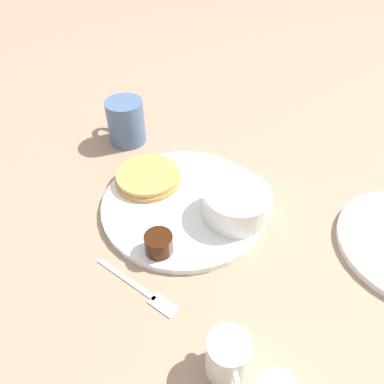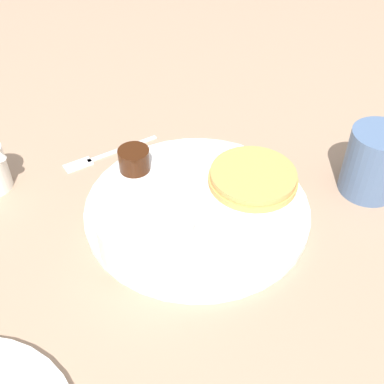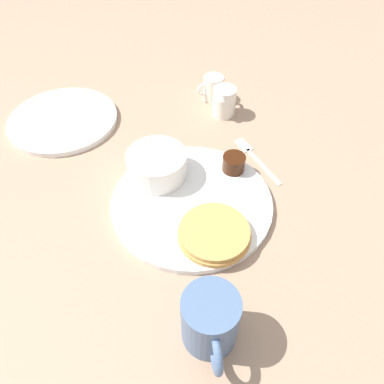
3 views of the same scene
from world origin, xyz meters
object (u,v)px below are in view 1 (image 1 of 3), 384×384
bowl (237,203)px  creamer_pitcher_near (228,357)px  coffee_mug (126,121)px  fork (144,291)px  plate (185,204)px

bowl → creamer_pitcher_near: (-0.13, 0.21, -0.01)m
coffee_mug → creamer_pitcher_near: bearing=149.6°
bowl → coffee_mug: (0.31, -0.05, 0.01)m
bowl → coffee_mug: bearing=-8.6°
coffee_mug → fork: coffee_mug is taller
bowl → coffee_mug: size_ratio=1.04×
creamer_pitcher_near → fork: size_ratio=0.45×
plate → bowl: (-0.09, -0.03, 0.03)m
creamer_pitcher_near → plate: bearing=-39.8°
bowl → fork: size_ratio=0.75×
plate → coffee_mug: (0.22, -0.08, 0.04)m
plate → creamer_pitcher_near: (-0.22, 0.18, 0.03)m
creamer_pitcher_near → fork: 0.16m
plate → coffee_mug: bearing=-19.2°
plate → creamer_pitcher_near: bearing=140.2°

